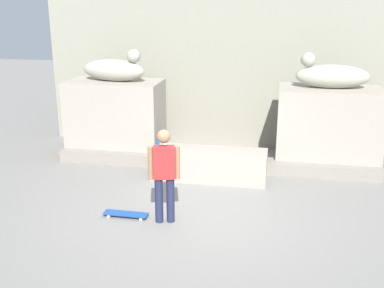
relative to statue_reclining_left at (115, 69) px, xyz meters
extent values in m
plane|color=slate|center=(2.49, -3.11, -2.13)|extent=(40.00, 40.00, 0.00)
cube|color=gray|center=(2.49, 1.48, 0.49)|extent=(9.33, 0.60, 5.23)
cube|color=gray|center=(-0.04, 0.01, -1.20)|extent=(2.27, 1.19, 1.84)
cube|color=gray|center=(5.02, 0.01, -1.20)|extent=(2.27, 1.19, 1.84)
ellipsoid|color=#9A9A87|center=(-0.04, 0.01, -0.02)|extent=(1.67, 0.79, 0.52)
sphere|color=#9A9A87|center=(0.51, -0.08, 0.33)|extent=(0.32, 0.32, 0.32)
ellipsoid|color=#9A9A87|center=(5.02, 0.01, -0.02)|extent=(1.62, 0.61, 0.52)
sphere|color=#9A9A87|center=(4.47, -0.01, 0.33)|extent=(0.32, 0.32, 0.32)
cube|color=gray|center=(2.49, -1.20, -1.82)|extent=(2.44, 0.85, 0.62)
cylinder|color=#1E233F|center=(1.94, -3.44, -1.72)|extent=(0.14, 0.14, 0.82)
cylinder|color=#1E233F|center=(2.14, -3.39, -1.72)|extent=(0.14, 0.14, 0.82)
cube|color=#B22626|center=(2.04, -3.41, -1.03)|extent=(0.40, 0.28, 0.56)
sphere|color=#8C6647|center=(2.04, -3.41, -0.57)|extent=(0.23, 0.23, 0.23)
cylinder|color=#8C6647|center=(1.82, -3.47, -1.04)|extent=(0.09, 0.09, 0.58)
cylinder|color=#8C6647|center=(2.26, -3.36, -1.04)|extent=(0.09, 0.09, 0.58)
cube|color=navy|center=(1.31, -3.38, -2.06)|extent=(0.80, 0.21, 0.02)
cylinder|color=white|center=(1.61, -3.31, -2.10)|extent=(0.06, 0.03, 0.06)
cylinder|color=white|center=(1.61, -3.45, -2.10)|extent=(0.06, 0.03, 0.06)
cylinder|color=white|center=(1.01, -3.31, -2.10)|extent=(0.06, 0.03, 0.06)
cylinder|color=white|center=(1.01, -3.45, -2.10)|extent=(0.06, 0.03, 0.06)
cylinder|color=#194C99|center=(1.39, -1.36, -1.38)|extent=(0.07, 0.07, 0.26)
cylinder|color=#194C99|center=(1.39, -1.36, -1.22)|extent=(0.03, 0.03, 0.06)
cylinder|color=yellow|center=(1.39, -1.36, -1.19)|extent=(0.04, 0.04, 0.01)
cylinder|color=silver|center=(1.43, -0.91, -1.42)|extent=(0.08, 0.08, 0.19)
cylinder|color=silver|center=(1.43, -0.91, -1.29)|extent=(0.04, 0.04, 0.06)
cylinder|color=yellow|center=(1.43, -0.91, -1.26)|extent=(0.04, 0.04, 0.01)
cube|color=gray|center=(2.49, -0.61, -1.99)|extent=(7.33, 0.50, 0.27)
camera|label=1|loc=(3.87, -10.58, 1.62)|focal=43.56mm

